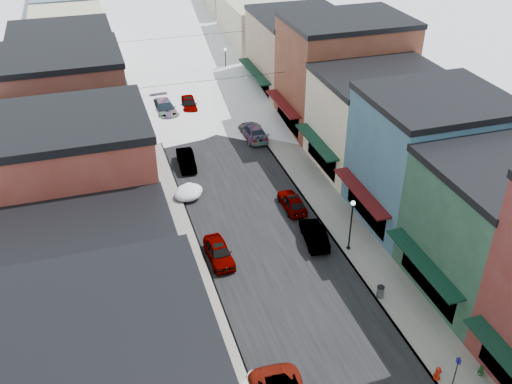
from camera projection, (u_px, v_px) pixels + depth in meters
road at (175, 73)px, 75.32m from camera, size 10.00×160.00×0.01m
sidewalk_left at (124, 77)px, 73.62m from camera, size 3.20×160.00×0.15m
sidewalk_right at (223, 67)px, 76.96m from camera, size 3.20×160.00×0.15m
curb_left at (136, 76)px, 74.01m from camera, size 0.10×160.00×0.15m
curb_right at (212, 68)px, 76.56m from camera, size 0.10×160.00×0.15m
bldg_l_cream at (87, 307)px, 31.03m from camera, size 11.30×8.20×9.50m
bldg_l_brick_near at (68, 208)px, 36.58m from camera, size 12.30×8.20×12.50m
bldg_l_grayblue at (76, 168)px, 44.52m from camera, size 11.30×9.20×9.00m
bldg_l_brick_far at (58, 113)px, 51.02m from camera, size 13.30×9.20×11.00m
bldg_l_tan at (67, 79)px, 59.63m from camera, size 11.30×11.20×10.00m
bldg_r_green at (502, 228)px, 37.30m from camera, size 11.30×9.20×9.50m
bldg_r_blue at (429, 159)px, 44.32m from camera, size 11.30×9.20×10.50m
bldg_r_cream at (379, 120)px, 52.12m from camera, size 12.30×9.20×9.00m
bldg_r_brick_far at (343, 73)px, 58.87m from camera, size 13.30×9.20×11.50m
bldg_r_tan at (299, 54)px, 67.24m from camera, size 11.30×11.20×9.50m
distant_blocks at (147, 1)px, 91.82m from camera, size 34.00×55.00×8.00m
overhead_cables at (191, 57)px, 61.92m from camera, size 16.40×15.04×0.04m
car_silver_sedan at (219, 252)px, 41.69m from camera, size 1.78×4.15×1.40m
car_dark_hatch at (186, 160)px, 53.60m from camera, size 1.67×4.23×1.37m
car_silver_wagon at (165, 109)px, 63.34m from camera, size 2.77×5.92×1.67m
car_green_sedan at (314, 234)px, 43.58m from camera, size 2.02×4.37×1.39m
car_gray_suv at (292, 202)px, 47.49m from camera, size 1.64×4.02×1.37m
car_black_sedan at (253, 131)px, 58.67m from camera, size 2.15×5.12×1.48m
car_lane_silver at (188, 104)px, 64.46m from camera, size 2.42×4.96×1.63m
car_lane_white at (183, 54)px, 79.59m from camera, size 2.36×5.10×1.42m
fire_hydrant at (438, 373)px, 32.47m from camera, size 0.51×0.39×0.88m
parking_sign at (457, 369)px, 31.61m from camera, size 0.14×0.29×2.24m
trash_can at (380, 292)px, 38.24m from camera, size 0.51×0.51×0.87m
streetlamp_near at (351, 219)px, 41.56m from camera, size 0.35×0.35×4.26m
streetlamp_far at (225, 60)px, 71.19m from camera, size 0.35×0.35×4.17m
planter_far at (481, 371)px, 32.72m from camera, size 0.45×0.45×0.66m
snow_pile_mid at (189, 190)px, 49.40m from camera, size 2.33×2.63×0.99m
snow_pile_far at (188, 194)px, 48.95m from camera, size 2.33×2.64×0.99m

